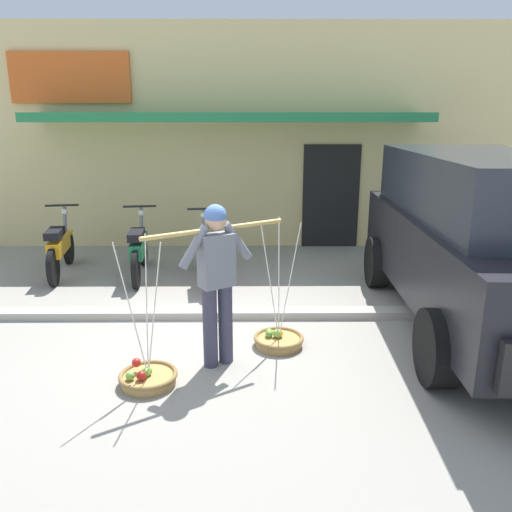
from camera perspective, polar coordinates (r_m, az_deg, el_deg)
name	(u,v)px	position (r m, az deg, el deg)	size (l,w,h in m)	color
ground_plane	(222,340)	(5.91, -3.85, -9.56)	(90.00, 90.00, 0.00)	gray
sidewalk_curb	(225,313)	(6.53, -3.51, -6.55)	(20.00, 0.24, 0.10)	#AEA89C
fruit_vendor	(217,275)	(5.03, -4.50, -2.19)	(1.33, 0.87, 1.70)	#38384C
fruit_basket_left_side	(278,339)	(5.74, 2.57, -9.46)	(0.57, 0.57, 1.45)	#B2894C
fruit_basket_right_side	(148,376)	(5.09, -12.25, -13.28)	(0.57, 0.57, 1.45)	#B2894C
motorcycle_nearest_shop	(60,248)	(8.73, -21.47, 0.88)	(0.54, 1.81, 1.09)	black
motorcycle_second_in_row	(139,249)	(8.24, -13.20, 0.74)	(0.54, 1.82, 1.09)	black
motorcycle_third_in_row	(207,253)	(7.84, -5.58, 0.34)	(0.54, 1.81, 1.09)	black
parked_truck	(484,236)	(6.58, 24.60, 2.08)	(2.32, 4.88, 2.10)	black
storefront_building	(235,134)	(12.25, -2.43, 13.69)	(13.00, 6.00, 4.20)	#DBC684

